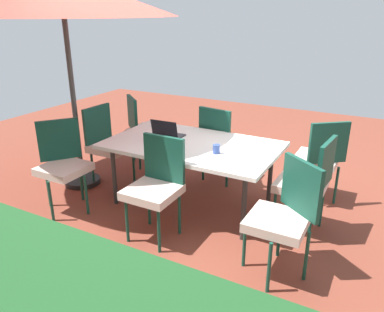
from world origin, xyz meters
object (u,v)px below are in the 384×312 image
object	(u,v)px
chair_east	(108,142)
laptop	(167,133)
chair_northeast	(63,162)
dining_table	(192,148)
chair_northwest	(284,213)
chair_south	(221,140)
chair_north	(156,183)
chair_southeast	(144,127)
chair_southwest	(320,156)
chair_west	(308,180)
cup	(216,149)

from	to	relation	value
chair_east	laptop	xyz separation A→B (m)	(-0.85, -0.04, 0.23)
chair_east	chair_northeast	bearing A→B (deg)	-176.48
dining_table	chair_northwest	bearing A→B (deg)	150.05
chair_south	chair_north	size ratio (longest dim) A/B	1.00
dining_table	chair_southeast	distance (m)	1.40
chair_southwest	chair_northwest	bearing A→B (deg)	51.82
laptop	chair_east	bearing A→B (deg)	-0.06
chair_west	laptop	size ratio (longest dim) A/B	2.97
chair_west	laptop	xyz separation A→B (m)	(1.59, -0.03, 0.23)
chair_south	chair_northwest	size ratio (longest dim) A/B	1.00
chair_southwest	chair_west	world-z (taller)	same
chair_southwest	chair_south	bearing A→B (deg)	-37.44
dining_table	chair_south	bearing A→B (deg)	-90.68
chair_north	laptop	world-z (taller)	chair_north
chair_east	cup	xyz separation A→B (m)	(-1.56, 0.17, 0.22)
chair_northeast	chair_southwest	bearing A→B (deg)	-20.17
chair_south	laptop	xyz separation A→B (m)	(0.35, 0.69, 0.23)
chair_southwest	chair_west	bearing A→B (deg)	54.12
chair_southeast	laptop	world-z (taller)	chair_southeast
chair_southeast	chair_northeast	world-z (taller)	same
chair_west	chair_north	world-z (taller)	same
chair_northwest	chair_north	distance (m)	1.22
chair_northwest	laptop	size ratio (longest dim) A/B	2.97
chair_northeast	cup	world-z (taller)	chair_northeast
chair_northeast	chair_southwest	distance (m)	2.83
laptop	chair_southeast	bearing A→B (deg)	-42.62
dining_table	chair_southeast	world-z (taller)	chair_southeast
chair_southeast	chair_northwest	size ratio (longest dim) A/B	1.00
dining_table	chair_north	xyz separation A→B (m)	(-0.00, 0.72, -0.13)
dining_table	chair_southwest	distance (m)	1.44
cup	chair_northwest	bearing A→B (deg)	147.48
laptop	cup	size ratio (longest dim) A/B	3.60
dining_table	chair_south	xyz separation A→B (m)	(-0.01, -0.74, -0.13)
laptop	cup	bearing A→B (deg)	161.10
chair_northeast	chair_east	world-z (taller)	same
chair_northwest	chair_north	world-z (taller)	same
chair_west	laptop	distance (m)	1.61
dining_table	chair_southeast	bearing A→B (deg)	-32.72
chair_northeast	chair_northwest	bearing A→B (deg)	-51.31
dining_table	chair_northwest	size ratio (longest dim) A/B	1.88
chair_northeast	chair_west	distance (m)	2.55
chair_south	cup	distance (m)	0.99
chair_east	dining_table	bearing A→B (deg)	-88.13
laptop	chair_south	bearing A→B (deg)	-119.61
chair_east	chair_south	bearing A→B (deg)	-56.39
dining_table	chair_northeast	distance (m)	1.40
chair_northwest	cup	xyz separation A→B (m)	(0.86, -0.55, 0.22)
dining_table	laptop	distance (m)	0.36
chair_west	chair_east	bearing A→B (deg)	-84.24
chair_east	laptop	size ratio (longest dim) A/B	2.97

